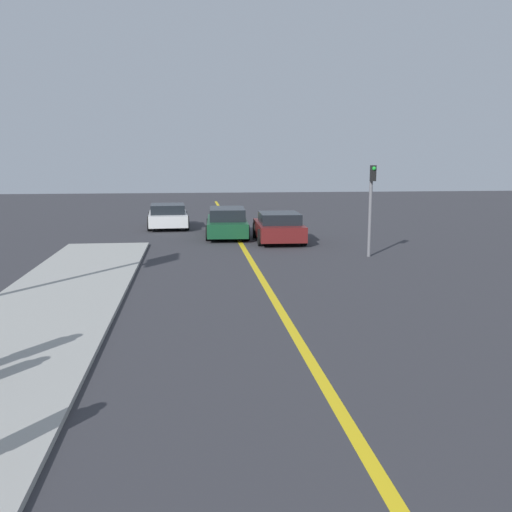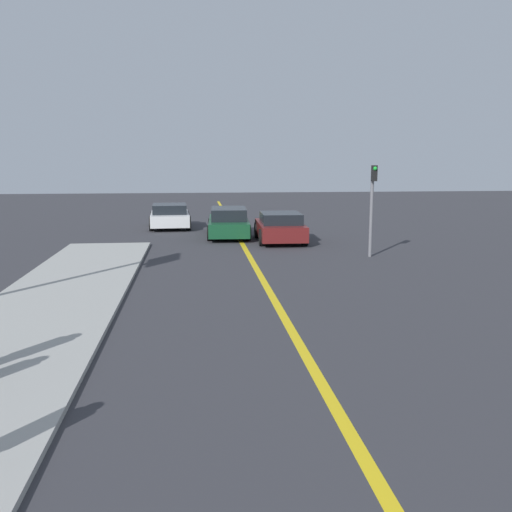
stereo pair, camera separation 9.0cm
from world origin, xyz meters
name	(u,v)px [view 1 (the left image)]	position (x,y,z in m)	size (l,w,h in m)	color
road_center_line	(259,274)	(0.00, 18.00, 0.00)	(0.20, 60.00, 0.01)	gold
sidewalk_left	(23,336)	(-5.37, 12.20, 0.05)	(3.18, 24.40, 0.10)	#9E9E99
car_near_right_lane	(279,227)	(1.65, 24.71, 0.62)	(2.05, 3.85, 1.25)	maroon
car_ahead_center	(227,222)	(-0.43, 26.64, 0.63)	(2.03, 4.67, 1.30)	#144728
car_far_distant	(168,216)	(-3.21, 30.16, 0.60)	(2.15, 3.91, 1.22)	silver
traffic_light	(371,200)	(4.32, 20.62, 2.05)	(0.18, 0.40, 3.26)	slate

